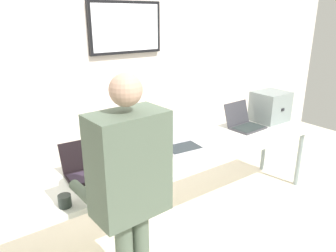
# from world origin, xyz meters

# --- Properties ---
(ground) EXTENTS (8.00, 8.00, 0.04)m
(ground) POSITION_xyz_m (0.00, 0.00, -0.02)
(ground) COLOR beige
(back_wall) EXTENTS (8.00, 0.11, 2.57)m
(back_wall) POSITION_xyz_m (0.01, 1.13, 1.30)
(back_wall) COLOR silver
(back_wall) RESTS_ON ground
(workbench) EXTENTS (3.72, 0.70, 0.74)m
(workbench) POSITION_xyz_m (0.00, 0.00, 0.70)
(workbench) COLOR white
(workbench) RESTS_ON ground
(equipment_box) EXTENTS (0.38, 0.35, 0.35)m
(equipment_box) POSITION_xyz_m (1.62, 0.12, 0.91)
(equipment_box) COLOR gray
(equipment_box) RESTS_ON workbench
(laptop_station_1) EXTENTS (0.35, 0.35, 0.24)m
(laptop_station_1) POSITION_xyz_m (-0.68, 0.10, 0.80)
(laptop_station_1) COLOR black
(laptop_station_1) RESTS_ON workbench
(laptop_station_2) EXTENTS (0.37, 0.40, 0.24)m
(laptop_station_2) POSITION_xyz_m (0.25, 0.12, 0.80)
(laptop_station_2) COLOR #B0B1B9
(laptop_station_2) RESTS_ON workbench
(laptop_station_3) EXTENTS (0.38, 0.36, 0.27)m
(laptop_station_3) POSITION_xyz_m (1.18, 0.13, 0.80)
(laptop_station_3) COLOR #3A3940
(laptop_station_3) RESTS_ON workbench
(person) EXTENTS (0.45, 0.60, 1.64)m
(person) POSITION_xyz_m (-0.69, -0.62, 0.99)
(person) COLOR #566654
(person) RESTS_ON ground
(coffee_mug) EXTENTS (0.09, 0.09, 0.08)m
(coffee_mug) POSITION_xyz_m (-0.97, -0.25, 0.78)
(coffee_mug) COLOR #232C28
(coffee_mug) RESTS_ON workbench
(paper_sheet) EXTENTS (0.21, 0.30, 0.00)m
(paper_sheet) POSITION_xyz_m (-0.45, -0.17, 0.74)
(paper_sheet) COLOR white
(paper_sheet) RESTS_ON workbench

